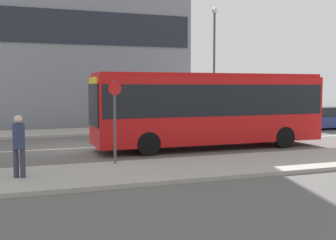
{
  "coord_description": "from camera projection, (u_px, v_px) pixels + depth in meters",
  "views": [
    {
      "loc": [
        -2.34,
        -18.89,
        2.75
      ],
      "look_at": [
        3.9,
        -1.64,
        1.29
      ],
      "focal_mm": 45.0,
      "sensor_mm": 36.0,
      "label": 1
    }
  ],
  "objects": [
    {
      "name": "sidewalk_near",
      "position": [
        99.0,
        175.0,
        12.86
      ],
      "size": [
        44.0,
        3.5,
        0.13
      ],
      "color": "#A39E93",
      "rests_on": "ground_plane"
    },
    {
      "name": "lane_centerline",
      "position": [
        73.0,
        148.0,
        18.72
      ],
      "size": [
        41.8,
        0.16,
        0.01
      ],
      "color": "silver",
      "rests_on": "ground_plane"
    },
    {
      "name": "pedestrian_near_stop",
      "position": [
        19.0,
        142.0,
        12.05
      ],
      "size": [
        0.34,
        0.34,
        1.8
      ],
      "rotation": [
        0.0,
        0.0,
        2.73
      ],
      "color": "#383347",
      "rests_on": "sidewalk_near"
    },
    {
      "name": "parked_car_1",
      "position": [
        325.0,
        119.0,
        27.42
      ],
      "size": [
        4.46,
        1.88,
        1.43
      ],
      "color": "navy",
      "rests_on": "ground_plane"
    },
    {
      "name": "bus_stop_sign",
      "position": [
        115.0,
        115.0,
        14.28
      ],
      "size": [
        0.44,
        0.12,
        2.82
      ],
      "color": "#4C4C51",
      "rests_on": "sidewalk_near"
    },
    {
      "name": "ground_plane",
      "position": [
        73.0,
        148.0,
        18.72
      ],
      "size": [
        120.0,
        120.0,
        0.0
      ],
      "primitive_type": "plane",
      "color": "#595654"
    },
    {
      "name": "sidewalk_far",
      "position": [
        59.0,
        133.0,
        24.57
      ],
      "size": [
        44.0,
        3.5,
        0.13
      ],
      "color": "#A39E93",
      "rests_on": "ground_plane"
    },
    {
      "name": "city_bus",
      "position": [
        209.0,
        106.0,
        18.7
      ],
      "size": [
        10.33,
        2.47,
        3.32
      ],
      "rotation": [
        0.0,
        0.0,
        0.05
      ],
      "color": "red",
      "rests_on": "ground_plane"
    },
    {
      "name": "street_lamp",
      "position": [
        214.0,
        56.0,
        26.84
      ],
      "size": [
        0.36,
        0.36,
        7.6
      ],
      "color": "#4C4C51",
      "rests_on": "sidewalk_far"
    },
    {
      "name": "parked_car_0",
      "position": [
        257.0,
        121.0,
        25.96
      ],
      "size": [
        4.34,
        1.84,
        1.27
      ],
      "color": "silver",
      "rests_on": "ground_plane"
    }
  ]
}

